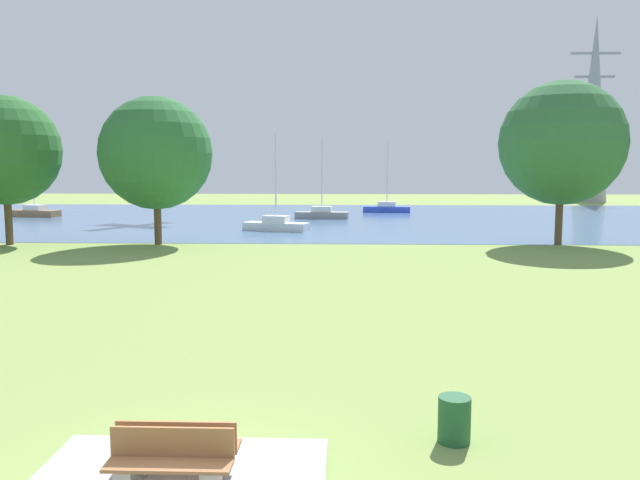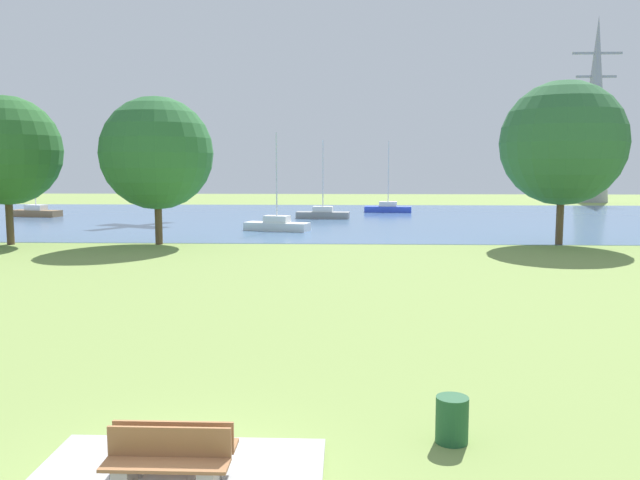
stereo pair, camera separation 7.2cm
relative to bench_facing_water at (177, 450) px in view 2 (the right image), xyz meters
name	(u,v)px [view 2 (the right image)]	position (x,y,z in m)	size (l,w,h in m)	color
ground_plane	(293,264)	(0.00, 21.73, -0.47)	(160.00, 160.00, 0.00)	#7F994C
bench_facing_water	(177,450)	(0.00, 0.00, 0.00)	(1.80, 0.48, 0.89)	#A79D91
bench_facing_inland	(167,467)	(0.00, -0.54, 0.00)	(1.80, 0.48, 0.89)	#A79D91
litter_bin	(452,420)	(4.37, 1.52, -0.07)	(0.56, 0.56, 0.80)	#1E512D
water_surface	(318,218)	(0.00, 49.73, -0.46)	(140.00, 40.00, 0.02)	#4F73A0
sailboat_blue	(388,208)	(6.93, 57.37, 0.00)	(4.94, 2.03, 7.31)	blue
sailboat_gray	(323,214)	(0.48, 49.07, -0.01)	(4.91, 1.89, 7.07)	gray
sailboat_white	(277,225)	(-2.52, 37.78, 0.00)	(5.03, 2.79, 7.15)	white
sailboat_brown	(36,212)	(-26.76, 50.34, 0.00)	(5.02, 2.58, 7.16)	brown
tree_west_near	(6,151)	(-17.82, 28.81, 5.20)	(6.54, 6.54, 8.94)	brown
tree_east_far	(157,153)	(-8.83, 29.28, 5.04)	(6.77, 6.77, 8.90)	brown
tree_mid_shore	(563,143)	(15.48, 30.01, 5.63)	(7.41, 7.41, 9.82)	brown
electricity_pylon	(595,110)	(35.39, 78.31, 11.71)	(6.40, 4.40, 24.33)	gray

